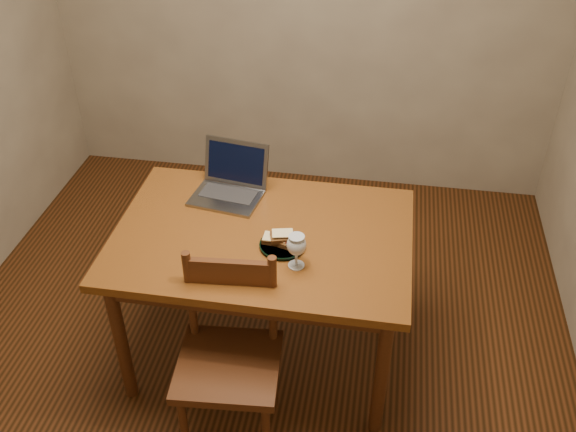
% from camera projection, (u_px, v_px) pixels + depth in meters
% --- Properties ---
extents(floor, '(3.20, 3.20, 0.02)m').
position_uv_depth(floor, '(256.00, 342.00, 3.30)').
color(floor, black).
rests_on(floor, ground).
extents(table, '(1.30, 0.90, 0.74)m').
position_uv_depth(table, '(263.00, 249.00, 2.86)').
color(table, '#50290D').
rests_on(table, floor).
extents(chair, '(0.45, 0.43, 0.45)m').
position_uv_depth(chair, '(229.00, 352.00, 2.59)').
color(chair, '#41210D').
rests_on(chair, floor).
extents(plate, '(0.20, 0.20, 0.02)m').
position_uv_depth(plate, '(282.00, 245.00, 2.72)').
color(plate, black).
rests_on(plate, table).
extents(sandwich_cheese, '(0.11, 0.07, 0.03)m').
position_uv_depth(sandwich_cheese, '(275.00, 239.00, 2.72)').
color(sandwich_cheese, '#381E0C').
rests_on(sandwich_cheese, plate).
extents(sandwich_tomato, '(0.12, 0.09, 0.03)m').
position_uv_depth(sandwich_tomato, '(291.00, 243.00, 2.70)').
color(sandwich_tomato, '#381E0C').
rests_on(sandwich_tomato, plate).
extents(sandwich_top, '(0.12, 0.09, 0.03)m').
position_uv_depth(sandwich_top, '(283.00, 236.00, 2.70)').
color(sandwich_top, '#381E0C').
rests_on(sandwich_top, plate).
extents(milk_glass, '(0.08, 0.08, 0.16)m').
position_uv_depth(milk_glass, '(296.00, 251.00, 2.58)').
color(milk_glass, white).
rests_on(milk_glass, table).
extents(laptop, '(0.36, 0.33, 0.23)m').
position_uv_depth(laptop, '(231.00, 181.00, 3.03)').
color(laptop, slate).
rests_on(laptop, table).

